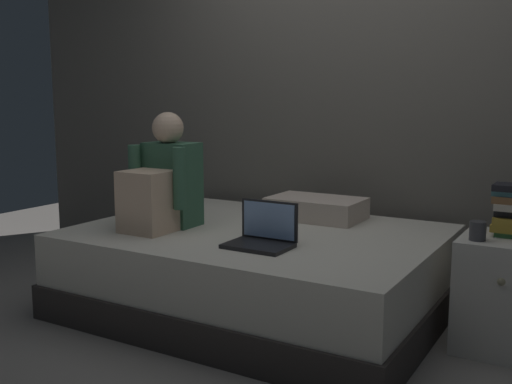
% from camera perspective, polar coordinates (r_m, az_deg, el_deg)
% --- Properties ---
extents(ground_plane, '(8.00, 8.00, 0.00)m').
position_cam_1_polar(ground_plane, '(3.17, 0.57, -13.38)').
color(ground_plane, gray).
extents(wall_back, '(5.60, 0.10, 2.70)m').
position_cam_1_polar(wall_back, '(4.02, 9.35, 10.90)').
color(wall_back, slate).
rests_on(wall_back, ground_plane).
extents(bed, '(2.00, 1.50, 0.47)m').
position_cam_1_polar(bed, '(3.43, 0.19, -7.49)').
color(bed, '#332D2B').
rests_on(bed, ground_plane).
extents(nightstand, '(0.44, 0.46, 0.55)m').
position_cam_1_polar(nightstand, '(3.15, 22.79, -8.95)').
color(nightstand, beige).
rests_on(nightstand, ground_plane).
extents(person_sitting, '(0.39, 0.44, 0.66)m').
position_cam_1_polar(person_sitting, '(3.43, -8.89, 0.74)').
color(person_sitting, '#38664C').
rests_on(person_sitting, bed).
extents(laptop, '(0.32, 0.23, 0.22)m').
position_cam_1_polar(laptop, '(3.00, 0.64, -4.13)').
color(laptop, black).
rests_on(laptop, bed).
extents(pillow, '(0.56, 0.36, 0.13)m').
position_cam_1_polar(pillow, '(3.68, 5.75, -1.55)').
color(pillow, beige).
rests_on(pillow, bed).
extents(mug, '(0.08, 0.08, 0.09)m').
position_cam_1_polar(mug, '(2.98, 20.35, -3.49)').
color(mug, '#3D3D42').
rests_on(mug, nightstand).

